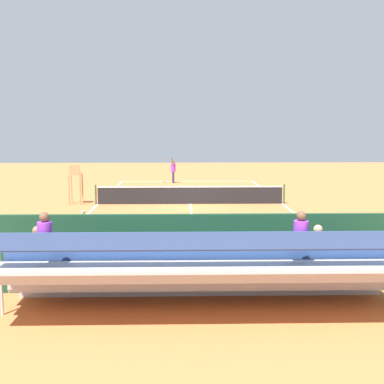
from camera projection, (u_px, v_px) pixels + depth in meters
ground_plane at (190, 204)px, 26.29m from camera, size 60.00×60.00×0.00m
court_line_markings at (190, 204)px, 26.33m from camera, size 10.10×22.20×0.01m
tennis_net at (190, 195)px, 26.23m from camera, size 10.30×0.10×1.07m
backdrop_wall at (201, 253)px, 12.29m from camera, size 18.00×0.16×2.00m
bleacher_stand at (202, 271)px, 10.96m from camera, size 9.06×2.40×2.48m
umpire_chair at (75, 180)px, 26.10m from camera, size 0.67×0.67×2.14m
courtside_bench at (295, 261)px, 13.13m from camera, size 1.80×0.40×0.93m
equipment_bag at (220, 277)px, 13.01m from camera, size 0.90×0.36×0.36m
tennis_player at (173, 169)px, 35.96m from camera, size 0.40×0.55×1.93m
tennis_racket at (161, 182)px, 36.47m from camera, size 0.59×0.39×0.03m
tennis_ball_near at (207, 186)px, 34.21m from camera, size 0.07×0.07×0.07m
tennis_ball_far at (180, 185)px, 34.39m from camera, size 0.07×0.07×0.07m
line_judge at (79, 245)px, 13.03m from camera, size 0.40×0.55×1.93m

